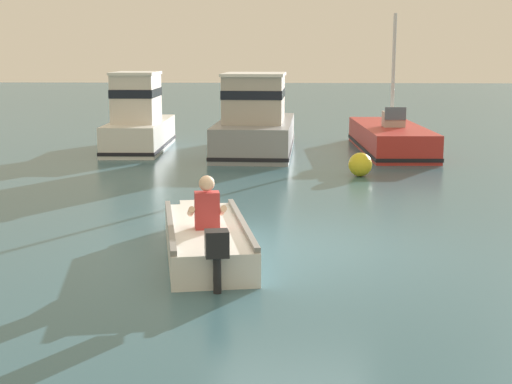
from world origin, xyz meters
TOP-DOWN VIEW (x-y plane):
  - ground_plane at (0.00, 0.00)m, footprint 120.00×120.00m
  - rowboat_with_person at (-1.24, -0.47)m, footprint 1.66×3.72m
  - moored_boat_white at (-4.51, 10.76)m, footprint 1.67×4.49m
  - moored_boat_grey at (-1.03, 10.30)m, footprint 2.29×5.48m
  - moored_boat_red at (2.92, 10.86)m, footprint 2.00×5.76m
  - mooring_buoy at (1.61, 6.38)m, footprint 0.56×0.56m

SIDE VIEW (x-z plane):
  - ground_plane at x=0.00m, z-range 0.00..0.00m
  - rowboat_with_person at x=-1.24m, z-range -0.34..0.85m
  - mooring_buoy at x=1.61m, z-range 0.00..0.56m
  - moored_boat_red at x=2.92m, z-range -1.61..2.35m
  - moored_boat_grey at x=-1.03m, z-range -0.31..2.00m
  - moored_boat_white at x=-4.51m, z-range -0.31..2.00m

